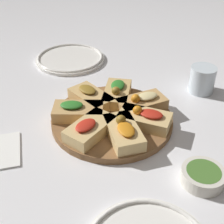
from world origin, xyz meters
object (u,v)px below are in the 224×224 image
Objects in this scene: serving_board at (112,120)px; dipping_bowl at (203,176)px; plate_left at (70,58)px; water_glass at (202,79)px.

serving_board is 3.45× the size of dipping_bowl.
water_glass is (0.32, 0.32, 0.03)m from plate_left.
serving_board is at bearing -77.38° from water_glass.
serving_board is 0.38m from plate_left.
water_glass is at bearing 45.23° from plate_left.
dipping_bowl is (0.24, 0.11, 0.01)m from serving_board.
serving_board is 3.98× the size of water_glass.
dipping_bowl is (0.62, 0.14, 0.01)m from plate_left.
plate_left is at bearing -134.77° from water_glass.
serving_board is at bearing -155.49° from dipping_bowl.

